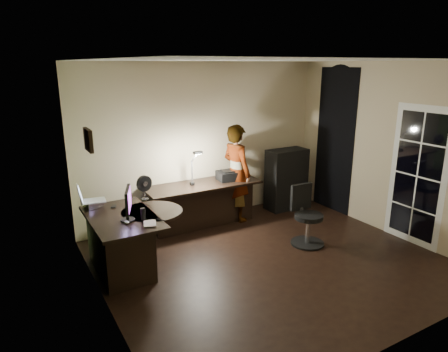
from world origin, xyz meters
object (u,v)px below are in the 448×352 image
cabinet (286,179)px  desk_left (124,243)px  office_chair (309,216)px  desk_right (203,205)px  monitor (127,209)px  person (237,173)px

cabinet → desk_left: bearing=-166.8°
office_chair → desk_left: bearing=168.9°
desk_right → monitor: bearing=-146.0°
desk_right → cabinet: 1.75m
desk_left → office_chair: size_ratio=1.46×
desk_left → person: size_ratio=0.78×
desk_right → office_chair: office_chair is taller
monitor → office_chair: 2.69m
office_chair → cabinet: bearing=65.7°
cabinet → monitor: (-3.32, -1.01, 0.35)m
desk_left → desk_right: size_ratio=0.68×
monitor → person: 2.43m
monitor → cabinet: bearing=37.9°
cabinet → person: 1.14m
office_chair → person: person is taller
desk_left → monitor: (0.02, -0.19, 0.54)m
desk_right → monitor: size_ratio=4.35×
office_chair → person: 1.53m
cabinet → monitor: 3.49m
desk_right → cabinet: size_ratio=1.72×
cabinet → office_chair: size_ratio=1.26×
monitor → desk_right: bearing=54.3°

